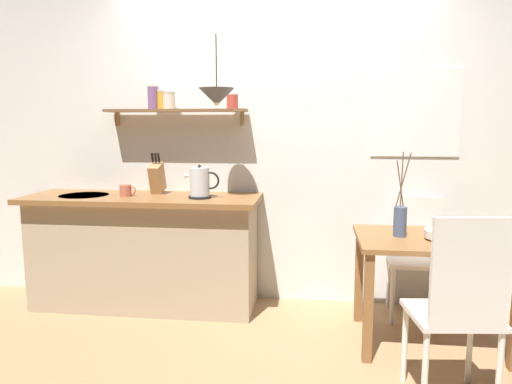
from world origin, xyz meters
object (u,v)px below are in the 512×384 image
(dining_chair_near, at_px, (459,303))
(dining_chair_far, at_px, (416,250))
(dining_table, at_px, (431,255))
(twig_vase, at_px, (400,220))
(pendant_lamp, at_px, (217,97))
(fruit_bowl, at_px, (446,233))
(electric_kettle, at_px, (200,183))
(coffee_mug_by_sink, at_px, (126,190))
(knife_block, at_px, (157,177))

(dining_chair_near, distance_m, dining_chair_far, 1.25)
(dining_table, xyz_separation_m, twig_vase, (-0.20, 0.01, 0.23))
(dining_table, relative_size, dining_chair_near, 0.94)
(twig_vase, bearing_deg, pendant_lamp, 168.02)
(dining_table, bearing_deg, fruit_bowl, -33.20)
(fruit_bowl, height_order, electric_kettle, electric_kettle)
(twig_vase, height_order, pendant_lamp, pendant_lamp)
(pendant_lamp, bearing_deg, dining_chair_far, 8.68)
(twig_vase, height_order, electric_kettle, twig_vase)
(twig_vase, xyz_separation_m, coffee_mug_by_sink, (-2.01, 0.34, 0.11))
(dining_chair_far, bearing_deg, dining_chair_near, -92.20)
(dining_table, height_order, fruit_bowl, fruit_bowl)
(fruit_bowl, height_order, pendant_lamp, pendant_lamp)
(fruit_bowl, relative_size, coffee_mug_by_sink, 2.07)
(electric_kettle, bearing_deg, twig_vase, -12.78)
(dining_chair_far, bearing_deg, dining_table, -91.68)
(dining_chair_far, distance_m, pendant_lamp, 1.89)
(fruit_bowl, xyz_separation_m, electric_kettle, (-1.69, 0.38, 0.25))
(dining_chair_near, xyz_separation_m, electric_kettle, (-1.58, 1.07, 0.45))
(knife_block, height_order, pendant_lamp, pendant_lamp)
(pendant_lamp, bearing_deg, twig_vase, -11.98)
(dining_chair_far, relative_size, coffee_mug_by_sink, 6.91)
(twig_vase, bearing_deg, knife_block, 164.71)
(dining_table, distance_m, dining_chair_near, 0.74)
(dining_table, xyz_separation_m, coffee_mug_by_sink, (-2.21, 0.35, 0.34))
(dining_chair_near, xyz_separation_m, coffee_mug_by_sink, (-2.18, 1.09, 0.38))
(dining_chair_near, height_order, twig_vase, twig_vase)
(fruit_bowl, distance_m, knife_block, 2.17)
(fruit_bowl, bearing_deg, dining_chair_far, 95.89)
(dining_chair_near, relative_size, dining_chair_far, 1.13)
(dining_table, distance_m, dining_chair_far, 0.52)
(dining_chair_near, xyz_separation_m, twig_vase, (-0.17, 0.75, 0.27))
(dining_chair_near, distance_m, pendant_lamp, 2.07)
(dining_chair_far, xyz_separation_m, twig_vase, (-0.22, -0.50, 0.33))
(dining_chair_far, relative_size, electric_kettle, 3.42)
(electric_kettle, bearing_deg, knife_block, 156.25)
(dining_table, height_order, twig_vase, twig_vase)
(electric_kettle, xyz_separation_m, pendant_lamp, (0.14, -0.05, 0.63))
(dining_chair_near, xyz_separation_m, fruit_bowl, (0.11, 0.69, 0.20))
(electric_kettle, xyz_separation_m, knife_block, (-0.39, 0.17, 0.02))
(dining_table, height_order, pendant_lamp, pendant_lamp)
(dining_chair_near, xyz_separation_m, pendant_lamp, (-1.44, 1.02, 1.08))
(dining_chair_far, relative_size, knife_block, 2.73)
(dining_table, height_order, knife_block, knife_block)
(dining_chair_near, bearing_deg, dining_chair_far, 87.80)
(dining_chair_far, relative_size, fruit_bowl, 3.34)
(dining_chair_near, height_order, dining_chair_far, dining_chair_near)
(coffee_mug_by_sink, bearing_deg, fruit_bowl, -9.95)
(fruit_bowl, height_order, coffee_mug_by_sink, coffee_mug_by_sink)
(knife_block, bearing_deg, twig_vase, -15.29)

